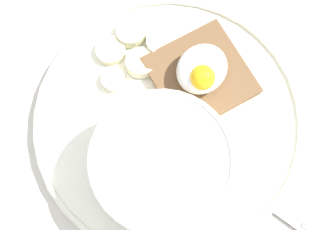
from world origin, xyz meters
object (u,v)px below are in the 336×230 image
Objects in this scene: toast_slice at (203,78)px; banana_slice_right at (160,43)px; poached_egg at (204,72)px; banana_slice_inner at (131,33)px; banana_slice_left at (111,50)px; banana_slice_back at (113,81)px; banana_slice_front at (141,63)px; oatmeal_bowl at (162,165)px.

banana_slice_right is (0.54, 6.49, -0.01)cm from toast_slice.
poached_egg is 1.64× the size of banana_slice_inner.
banana_slice_back reaches higher than banana_slice_left.
banana_slice_left is at bearing 135.28° from banana_slice_right.
banana_slice_right is 3.57cm from banana_slice_inner.
banana_slice_inner is at bearing 106.00° from banana_slice_right.
banana_slice_front is 0.98× the size of banana_slice_inner.
poached_egg is at bearing -70.00° from banana_slice_front.
poached_egg is 11.41cm from banana_slice_left.
banana_slice_right reaches higher than toast_slice.
oatmeal_bowl reaches higher than poached_egg.
banana_slice_right is at bearing -74.00° from banana_slice_inner.
toast_slice reaches higher than banana_slice_back.
toast_slice is 10.21cm from banana_slice_back.
poached_egg reaches higher than banana_slice_inner.
poached_egg is at bearing -88.70° from banana_slice_inner.
banana_slice_left is 1.22× the size of banana_slice_right.
poached_egg is at bearing -72.65° from banana_slice_left.
banana_slice_right is at bearing 37.88° from oatmeal_bowl.
banana_slice_left is (-3.31, 10.61, -2.57)cm from poached_egg.
banana_slice_inner is at bearing 54.73° from banana_slice_front.
oatmeal_bowl is at bearing -166.98° from toast_slice.
oatmeal_bowl reaches higher than banana_slice_inner.
banana_slice_left is at bearing 107.35° from poached_egg.
toast_slice is 2.78× the size of banana_slice_front.
banana_slice_back is at bearing -138.04° from banana_slice_left.
banana_slice_front is 3.25cm from banana_slice_right.
oatmeal_bowl is at bearing -167.16° from poached_egg.
oatmeal_bowl reaches higher than toast_slice.
toast_slice is 4.31× the size of banana_slice_back.
banana_slice_left is 5.74cm from banana_slice_right.
banana_slice_inner is (5.88, 1.91, 0.10)cm from banana_slice_back.
banana_slice_back is at bearing -162.03° from banana_slice_inner.
banana_slice_left is 0.95× the size of banana_slice_inner.
banana_slice_back is at bearing 128.25° from toast_slice.
poached_egg is at bearing 12.84° from oatmeal_bowl.
banana_slice_inner reaches higher than banana_slice_left.
banana_slice_right is (3.24, -0.24, 0.07)cm from banana_slice_front.
oatmeal_bowl is 3.70× the size of banana_slice_right.
banana_slice_inner is (-0.44, 9.92, -0.09)cm from toast_slice.
banana_slice_front is 1.03× the size of banana_slice_left.
banana_slice_right reaches higher than banana_slice_inner.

